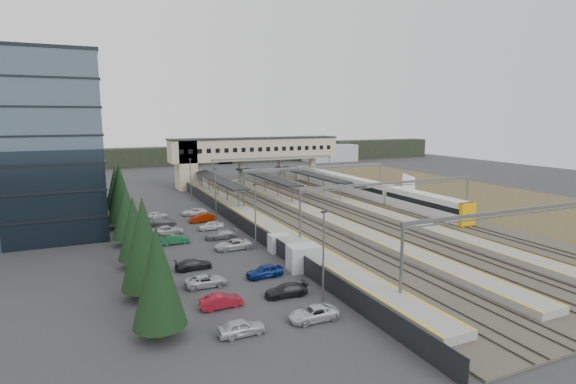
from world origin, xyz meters
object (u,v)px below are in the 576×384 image
relay_cabin_far (279,243)px  train (363,188)px  relay_cabin_near (303,258)px  office_building (3,146)px  billboard (408,185)px  footbridge (244,152)px

relay_cabin_far → train: size_ratio=0.04×
train → relay_cabin_far: bearing=-137.9°
relay_cabin_near → train: size_ratio=0.06×
relay_cabin_far → train: (29.78, 26.92, 0.83)m
office_building → relay_cabin_far: bearing=-36.1°
relay_cabin_near → relay_cabin_far: (0.23, 7.09, -0.28)m
relay_cabin_far → billboard: bearing=28.1°
relay_cabin_far → office_building: bearing=143.9°
office_building → footbridge: 53.18m
relay_cabin_near → relay_cabin_far: size_ratio=1.43×
relay_cabin_near → train: train is taller
office_building → footbridge: office_building is taller
relay_cabin_far → train: 40.15m
train → billboard: size_ratio=9.37×
office_building → billboard: 64.69m
relay_cabin_near → billboard: bearing=36.4°
relay_cabin_far → relay_cabin_near: bearing=-91.9°
train → billboard: (3.99, -8.90, 1.69)m
relay_cabin_far → billboard: size_ratio=0.41×
relay_cabin_near → office_building: bearing=135.8°
relay_cabin_near → footbridge: size_ratio=0.09×
relay_cabin_near → relay_cabin_far: relay_cabin_near is taller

